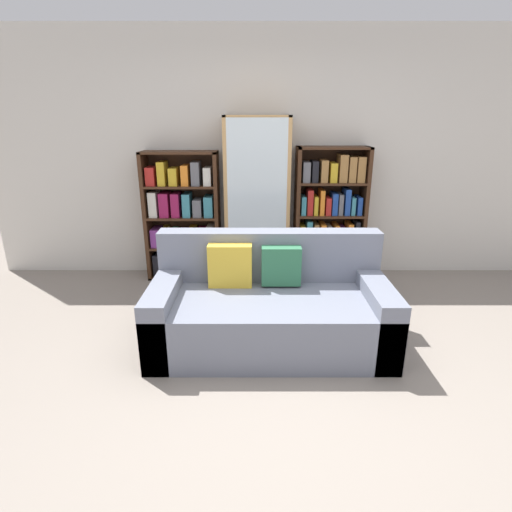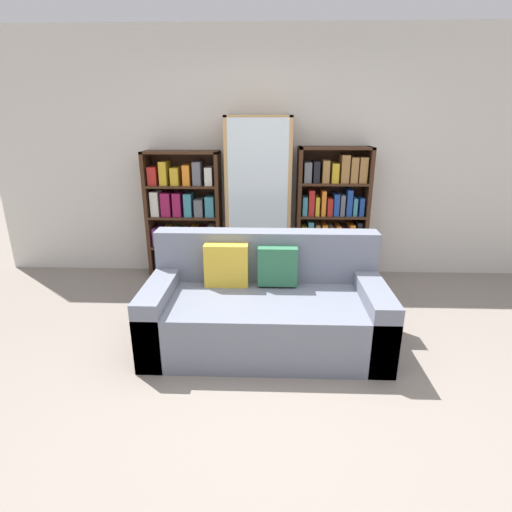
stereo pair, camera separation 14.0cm
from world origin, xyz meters
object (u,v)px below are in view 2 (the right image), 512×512
Objects in this scene: couch at (265,308)px; display_cabinet at (258,201)px; bookshelf_left at (184,219)px; wine_bottle at (324,288)px; bookshelf_right at (331,216)px.

display_cabinet is (-0.10, 1.45, 0.60)m from couch.
bookshelf_left reaches higher than wine_bottle.
display_cabinet is 0.84m from bookshelf_right.
couch is 1.57m from display_cabinet.
bookshelf_left is 0.87m from display_cabinet.
display_cabinet is at bearing -1.10° from bookshelf_left.
couch is 0.99m from wine_bottle.
couch reaches higher than wine_bottle.
bookshelf_right is (1.67, 0.00, 0.05)m from bookshelf_left.
display_cabinet reaches higher than bookshelf_left.
wine_bottle is at bearing 53.04° from couch.
bookshelf_left is 3.94× the size of wine_bottle.
couch is 1.31× the size of bookshelf_left.
bookshelf_right is at bearing 1.14° from display_cabinet.
display_cabinet reaches higher than couch.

